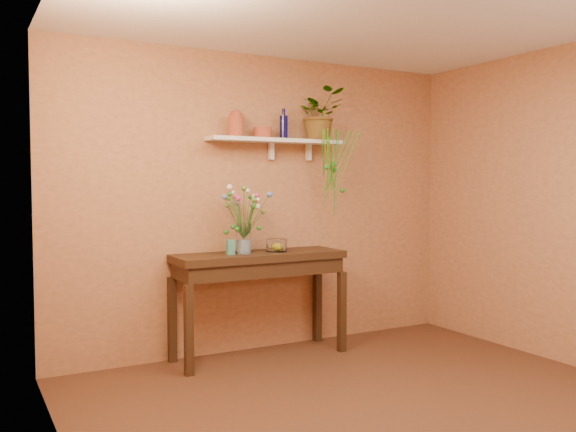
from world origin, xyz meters
The scene contains 13 objects.
room centered at (0.00, 0.00, 1.35)m, with size 4.04×4.04×2.70m.
sideboard centered at (-0.19, 1.74, 0.79)m, with size 1.52×0.49×0.92m.
wall_shelf centered at (0.06, 1.87, 1.92)m, with size 1.30×0.24×0.19m.
terracotta_jug centered at (-0.36, 1.84, 2.05)m, with size 0.14×0.14×0.23m.
terracotta_pot centered at (-0.07, 1.89, 1.99)m, with size 0.16×0.16×0.10m, color #A94634.
blue_bottle centered at (0.13, 1.88, 2.05)m, with size 0.09×0.09×0.28m.
spider_plant centered at (0.50, 1.85, 2.18)m, with size 0.43×0.38×0.48m, color #23761C.
plant_fronds centered at (0.55, 1.68, 1.69)m, with size 0.40×0.30×0.80m.
glass_vase centered at (-0.34, 1.72, 1.04)m, with size 0.13×0.13×0.26m.
bouquet centered at (-0.34, 1.72, 1.34)m, with size 0.42×0.47×0.47m.
glass_bowl centered at (-0.01, 1.74, 0.98)m, with size 0.19×0.19×0.11m.
lemon centered at (-0.01, 1.74, 0.97)m, with size 0.07×0.07×0.07m, color yellow.
carton centered at (-0.47, 1.71, 0.99)m, with size 0.06×0.05×0.13m, color teal.
Camera 1 is at (-2.50, -3.03, 1.52)m, focal length 37.79 mm.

